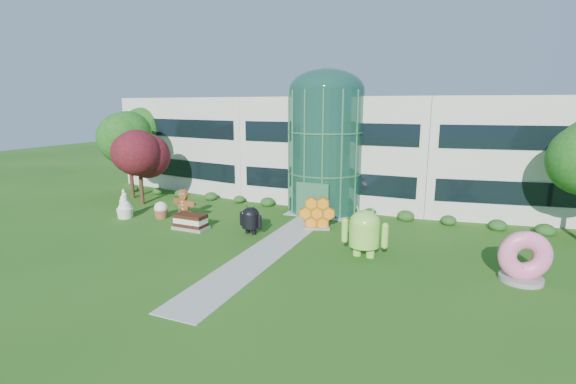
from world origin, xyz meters
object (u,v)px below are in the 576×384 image
at_px(donut, 524,256).
at_px(gingerbread, 184,204).
at_px(android_black, 251,218).
at_px(android_green, 365,229).

distance_m(donut, gingerbread, 22.76).
xyz_separation_m(android_black, donut, (16.17, -1.56, 0.24)).
xyz_separation_m(android_green, gingerbread, (-14.52, 2.44, -0.43)).
distance_m(android_green, android_black, 8.21).
height_order(android_green, donut, android_green).
relative_size(donut, gingerbread, 1.03).
height_order(android_green, android_black, android_green).
relative_size(android_green, android_black, 1.48).
bearing_deg(android_green, donut, 0.11).
bearing_deg(android_black, android_green, 2.70).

